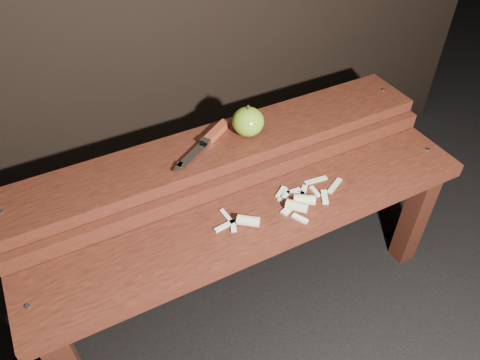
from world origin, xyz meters
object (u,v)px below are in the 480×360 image
bench_rear_tier (223,167)px  knife (211,137)px  apple (248,122)px  bench_front_tier (262,236)px

bench_rear_tier → knife: size_ratio=5.66×
knife → apple: bearing=-10.3°
bench_front_tier → apple: 0.31m
bench_front_tier → bench_rear_tier: (0.00, 0.23, 0.06)m
bench_rear_tier → apple: bearing=3.0°
bench_front_tier → knife: knife is taller
bench_rear_tier → bench_front_tier: bearing=-90.0°
apple → knife: size_ratio=0.43×
bench_rear_tier → apple: apple is taller
apple → bench_rear_tier: bearing=-177.0°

